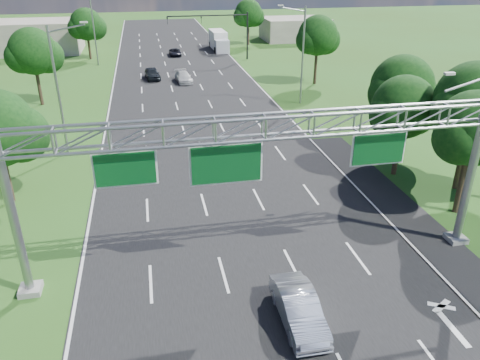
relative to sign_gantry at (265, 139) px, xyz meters
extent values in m
plane|color=#2E4F17|center=(-0.33, 18.00, -6.89)|extent=(220.00, 220.00, 0.00)
cube|color=black|center=(-0.33, 18.00, -6.89)|extent=(18.00, 180.00, 0.02)
cube|color=black|center=(9.87, 2.00, -6.89)|extent=(3.00, 30.00, 0.02)
cube|color=gray|center=(11.17, 0.00, -6.74)|extent=(1.00, 1.00, 0.30)
cylinder|color=gray|center=(11.17, 0.00, -2.89)|extent=(0.44, 0.44, 8.00)
cube|color=gray|center=(-11.33, 0.00, -6.74)|extent=(1.00, 1.00, 0.30)
cylinder|color=gray|center=(-11.33, 0.00, -2.89)|extent=(0.40, 0.40, 8.00)
cylinder|color=gray|center=(9.97, 0.00, 2.11)|extent=(2.54, 0.12, 0.79)
cube|color=beige|center=(8.77, 0.00, 2.61)|extent=(0.50, 0.22, 0.12)
cube|color=white|center=(-6.33, -0.02, -0.89)|extent=(2.80, 0.05, 1.70)
cube|color=#08471B|center=(-6.33, -0.08, -0.89)|extent=(2.62, 0.05, 1.52)
cube|color=white|center=(-1.83, -0.02, -1.04)|extent=(3.40, 0.05, 2.00)
cube|color=#08471B|center=(-1.83, -0.08, -1.04)|extent=(3.22, 0.05, 1.82)
cube|color=white|center=(5.67, -0.02, -0.89)|extent=(2.80, 0.05, 1.70)
cube|color=#08471B|center=(5.67, -0.08, -0.89)|extent=(2.62, 0.05, 1.52)
cylinder|color=black|center=(10.67, 53.00, -3.39)|extent=(0.24, 0.24, 7.00)
cylinder|color=black|center=(4.67, 53.00, -0.29)|extent=(12.00, 0.18, 0.18)
imported|color=black|center=(-1.33, 53.00, -0.84)|extent=(0.18, 0.22, 1.10)
imported|color=black|center=(3.67, 53.00, -0.84)|extent=(0.18, 0.22, 1.10)
imported|color=black|center=(8.67, 53.00, -0.84)|extent=(0.18, 0.22, 1.10)
cylinder|color=gray|center=(-11.83, 18.00, -1.89)|extent=(0.20, 0.20, 10.00)
cylinder|color=gray|center=(-10.53, 18.00, 2.81)|extent=(2.78, 0.12, 0.60)
cube|color=beige|center=(-9.23, 18.00, 3.21)|extent=(0.55, 0.22, 0.12)
cylinder|color=gray|center=(-11.83, 53.00, -1.89)|extent=(0.20, 0.20, 10.00)
cylinder|color=gray|center=(11.17, 28.00, -1.89)|extent=(0.20, 0.20, 10.00)
cylinder|color=gray|center=(9.87, 28.00, 2.81)|extent=(2.78, 0.12, 0.60)
cube|color=beige|center=(8.57, 28.00, 3.21)|extent=(0.55, 0.22, 0.12)
cylinder|color=#2D2116|center=(13.17, 3.00, -5.02)|extent=(0.36, 0.36, 3.74)
sphere|color=black|center=(13.17, 3.00, -1.39)|extent=(4.40, 4.40, 4.40)
sphere|color=black|center=(12.18, 2.70, -1.83)|extent=(3.08, 3.08, 3.08)
cylinder|color=#2D2116|center=(15.17, 6.00, -4.80)|extent=(0.36, 0.36, 4.18)
sphere|color=black|center=(15.17, 6.00, -0.71)|extent=(5.00, 5.00, 5.00)
sphere|color=black|center=(14.04, 5.70, -1.21)|extent=(3.50, 3.50, 3.50)
cylinder|color=#2D2116|center=(12.17, 9.00, -5.24)|extent=(0.36, 0.36, 3.30)
sphere|color=black|center=(12.17, 9.00, -1.83)|extent=(4.40, 4.40, 4.40)
sphere|color=black|center=(13.27, 9.40, -2.38)|extent=(3.30, 3.30, 3.30)
sphere|color=black|center=(11.18, 8.70, -2.27)|extent=(3.08, 3.08, 3.08)
cylinder|color=#2D2116|center=(14.17, 13.00, -5.13)|extent=(0.36, 0.36, 3.52)
sphere|color=black|center=(14.17, 13.00, -1.45)|extent=(4.80, 4.80, 4.80)
sphere|color=black|center=(15.37, 13.40, -2.05)|extent=(3.60, 3.60, 3.60)
sphere|color=black|center=(13.09, 12.70, -1.93)|extent=(3.36, 3.36, 3.36)
cylinder|color=#2D2116|center=(-14.33, 10.00, -5.35)|extent=(0.36, 0.36, 3.08)
sphere|color=black|center=(-13.13, 10.40, -2.49)|extent=(3.60, 3.60, 3.60)
cylinder|color=#2D2116|center=(-16.33, 33.00, -5.02)|extent=(0.36, 0.36, 3.74)
sphere|color=black|center=(-16.33, 33.00, -1.23)|extent=(4.80, 4.80, 4.80)
sphere|color=black|center=(-15.13, 33.40, -1.83)|extent=(3.60, 3.60, 3.60)
sphere|color=black|center=(-17.41, 32.70, -1.71)|extent=(3.36, 3.36, 3.36)
cylinder|color=#2D2116|center=(-13.33, 58.00, -5.24)|extent=(0.36, 0.36, 3.30)
sphere|color=black|center=(-13.33, 58.00, -1.67)|extent=(4.80, 4.80, 4.80)
sphere|color=black|center=(-12.13, 58.40, -2.27)|extent=(3.60, 3.60, 3.60)
sphere|color=black|center=(-14.41, 57.70, -2.15)|extent=(3.36, 3.36, 3.36)
cylinder|color=#2D2116|center=(15.67, 36.00, -4.91)|extent=(0.36, 0.36, 3.96)
sphere|color=black|center=(15.67, 36.00, -1.01)|extent=(4.80, 4.80, 4.80)
sphere|color=black|center=(16.87, 36.40, -1.61)|extent=(3.60, 3.60, 3.60)
sphere|color=black|center=(14.59, 35.70, -1.49)|extent=(3.36, 3.36, 3.36)
cylinder|color=#2D2116|center=(13.67, 66.00, -5.13)|extent=(0.36, 0.36, 3.52)
sphere|color=black|center=(13.67, 66.00, -1.45)|extent=(4.80, 4.80, 4.80)
sphere|color=black|center=(14.87, 66.40, -2.05)|extent=(3.60, 3.60, 3.60)
sphere|color=black|center=(12.59, 65.70, -1.93)|extent=(3.36, 3.36, 3.36)
cube|color=gray|center=(-22.33, 66.00, -4.39)|extent=(14.00, 10.00, 5.00)
cube|color=gray|center=(23.67, 70.00, -4.89)|extent=(12.00, 9.00, 4.00)
imported|color=#AAAEB6|center=(0.50, -4.43, -6.16)|extent=(1.55, 4.43, 1.46)
imported|color=#BCBCBC|center=(-0.41, 40.17, -6.25)|extent=(2.20, 4.56, 1.28)
imported|color=black|center=(-0.13, 58.12, -6.36)|extent=(1.81, 3.85, 1.06)
imported|color=black|center=(-4.25, 42.53, -6.16)|extent=(2.17, 4.43, 1.45)
cube|color=white|center=(7.67, 63.03, -5.29)|extent=(2.46, 5.87, 2.91)
cube|color=silver|center=(7.67, 58.95, -5.83)|extent=(2.28, 2.18, 2.13)
cylinder|color=black|center=(6.60, 59.15, -6.41)|extent=(0.34, 0.97, 0.97)
cylinder|color=black|center=(8.74, 59.15, -6.41)|extent=(0.34, 0.97, 0.97)
cylinder|color=black|center=(6.60, 64.97, -6.41)|extent=(0.34, 0.97, 0.97)
cylinder|color=black|center=(8.74, 64.97, -6.41)|extent=(0.34, 0.97, 0.97)
camera|label=1|loc=(-5.10, -19.38, 7.50)|focal=35.00mm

